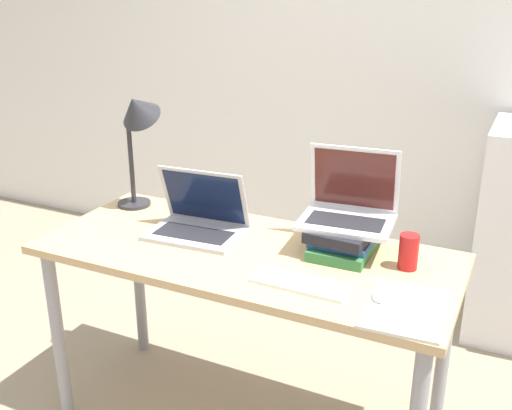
# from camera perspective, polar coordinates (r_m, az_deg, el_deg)

# --- Properties ---
(wall_back) EXTENTS (8.00, 0.05, 2.70)m
(wall_back) POSITION_cam_1_polar(r_m,az_deg,el_deg) (3.45, 11.09, 14.65)
(wall_back) COLOR silver
(wall_back) RESTS_ON ground_plane
(desk) EXTENTS (1.51, 0.65, 0.78)m
(desk) POSITION_cam_1_polar(r_m,az_deg,el_deg) (2.20, -1.02, -6.52)
(desk) COLOR tan
(desk) RESTS_ON ground_plane
(laptop_left) EXTENTS (0.37, 0.27, 0.25)m
(laptop_left) POSITION_cam_1_polar(r_m,az_deg,el_deg) (2.29, -5.52, -1.55)
(laptop_left) COLOR #B2B2B7
(laptop_left) RESTS_ON desk
(book_stack) EXTENTS (0.22, 0.27, 0.10)m
(book_stack) POSITION_cam_1_polar(r_m,az_deg,el_deg) (2.14, 8.32, -3.26)
(book_stack) COLOR #33753D
(book_stack) RESTS_ON desk
(laptop_on_books) EXTENTS (0.34, 0.28, 0.26)m
(laptop_on_books) POSITION_cam_1_polar(r_m,az_deg,el_deg) (2.15, 8.84, -0.22)
(laptop_on_books) COLOR silver
(laptop_on_books) RESTS_ON book_stack
(wireless_keyboard) EXTENTS (0.32, 0.12, 0.01)m
(wireless_keyboard) POSITION_cam_1_polar(r_m,az_deg,el_deg) (1.92, 4.25, -7.47)
(wireless_keyboard) COLOR white
(wireless_keyboard) RESTS_ON desk
(mouse) EXTENTS (0.06, 0.11, 0.04)m
(mouse) POSITION_cam_1_polar(r_m,az_deg,el_deg) (1.88, 11.95, -8.23)
(mouse) COLOR white
(mouse) RESTS_ON desk
(notepad) EXTENTS (0.24, 0.32, 0.01)m
(notepad) POSITION_cam_1_polar(r_m,az_deg,el_deg) (1.84, 14.09, -9.61)
(notepad) COLOR silver
(notepad) RESTS_ON desk
(soda_can) EXTENTS (0.07, 0.07, 0.12)m
(soda_can) POSITION_cam_1_polar(r_m,az_deg,el_deg) (2.07, 14.32, -4.33)
(soda_can) COLOR red
(soda_can) RESTS_ON desk
(desk_lamp) EXTENTS (0.23, 0.20, 0.52)m
(desk_lamp) POSITION_cam_1_polar(r_m,az_deg,el_deg) (2.46, -11.32, 7.88)
(desk_lamp) COLOR #28282D
(desk_lamp) RESTS_ON desk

